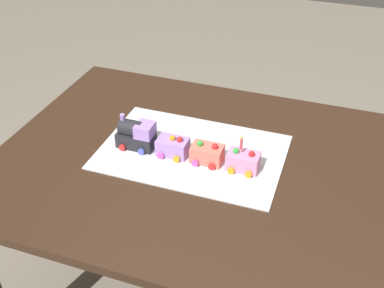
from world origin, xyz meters
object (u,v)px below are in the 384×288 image
Objects in this scene: cake_car_hopper_coral at (207,154)px; cake_car_caboose_bubblegum at (243,161)px; cake_locomotive at (136,135)px; birthday_candle at (241,143)px; dining_table at (210,188)px; cake_car_tanker_lavender at (173,147)px.

cake_car_hopper_coral and cake_car_caboose_bubblegum have the same top height.
cake_locomotive is 0.37m from cake_car_caboose_bubblegum.
cake_car_hopper_coral is 1.94× the size of birthday_candle.
dining_table is 0.18m from cake_car_caboose_bubblegum.
cake_car_caboose_bubblegum is at bearing 0.00° from cake_car_tanker_lavender.
birthday_candle reaches higher than cake_car_caboose_bubblegum.
birthday_candle is at bearing -1.43° from dining_table.
birthday_candle is at bearing -0.00° from cake_locomotive.
cake_car_tanker_lavender is 1.00× the size of cake_car_caboose_bubblegum.
cake_car_tanker_lavender is at bearing 180.00° from cake_car_hopper_coral.
birthday_candle is (0.36, -0.00, 0.05)m from cake_locomotive.
cake_car_tanker_lavender is 1.94× the size of birthday_candle.
cake_car_tanker_lavender is 0.24m from birthday_candle.
cake_car_hopper_coral is at bearing 0.00° from cake_locomotive.
cake_car_caboose_bubblegum is (0.24, 0.00, 0.00)m from cake_car_tanker_lavender.
birthday_candle is (0.23, -0.00, 0.07)m from cake_car_tanker_lavender.
dining_table is at bearing 1.05° from cake_car_tanker_lavender.
cake_car_hopper_coral is (0.12, 0.00, 0.00)m from cake_car_tanker_lavender.
cake_car_tanker_lavender is 0.24m from cake_car_caboose_bubblegum.
dining_table is 14.00× the size of cake_car_caboose_bubblegum.
cake_locomotive reaches higher than cake_car_caboose_bubblegum.
cake_car_tanker_lavender is at bearing 180.00° from cake_car_caboose_bubblegum.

